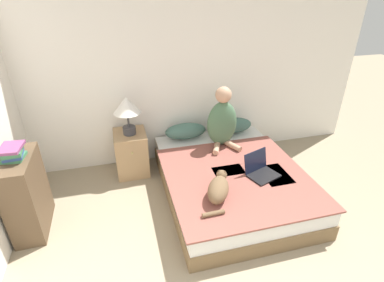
{
  "coord_description": "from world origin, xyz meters",
  "views": [
    {
      "loc": [
        -0.89,
        -0.39,
        2.28
      ],
      "look_at": [
        -0.17,
        2.36,
        0.72
      ],
      "focal_mm": 28.0,
      "sensor_mm": 36.0,
      "label": 1
    }
  ],
  "objects_px": {
    "book_stack_top": "(12,152)",
    "person_sitting": "(222,121)",
    "cat_tabby": "(218,189)",
    "nightstand": "(132,153)",
    "pillow_far": "(232,125)",
    "bed": "(230,180)",
    "pillow_near": "(186,131)",
    "bookshelf": "(27,195)",
    "laptop_open": "(261,170)",
    "table_lamp": "(127,108)"
  },
  "relations": [
    {
      "from": "bookshelf",
      "to": "pillow_near",
      "type": "bearing_deg",
      "value": 24.75
    },
    {
      "from": "nightstand",
      "to": "bookshelf",
      "type": "bearing_deg",
      "value": -144.25
    },
    {
      "from": "bookshelf",
      "to": "book_stack_top",
      "type": "bearing_deg",
      "value": -50.74
    },
    {
      "from": "pillow_far",
      "to": "bed",
      "type": "bearing_deg",
      "value": -112.04
    },
    {
      "from": "cat_tabby",
      "to": "book_stack_top",
      "type": "relative_size",
      "value": 1.95
    },
    {
      "from": "laptop_open",
      "to": "book_stack_top",
      "type": "relative_size",
      "value": 1.58
    },
    {
      "from": "person_sitting",
      "to": "nightstand",
      "type": "xyz_separation_m",
      "value": [
        -1.15,
        0.23,
        -0.42
      ]
    },
    {
      "from": "pillow_far",
      "to": "nightstand",
      "type": "xyz_separation_m",
      "value": [
        -1.41,
        -0.06,
        -0.19
      ]
    },
    {
      "from": "bed",
      "to": "book_stack_top",
      "type": "distance_m",
      "value": 2.26
    },
    {
      "from": "bed",
      "to": "pillow_far",
      "type": "xyz_separation_m",
      "value": [
        0.34,
        0.83,
        0.29
      ]
    },
    {
      "from": "person_sitting",
      "to": "bookshelf",
      "type": "height_order",
      "value": "person_sitting"
    },
    {
      "from": "cat_tabby",
      "to": "table_lamp",
      "type": "xyz_separation_m",
      "value": [
        -0.75,
        1.22,
        0.45
      ]
    },
    {
      "from": "bed",
      "to": "pillow_near",
      "type": "relative_size",
      "value": 3.55
    },
    {
      "from": "cat_tabby",
      "to": "table_lamp",
      "type": "relative_size",
      "value": 1.02
    },
    {
      "from": "pillow_far",
      "to": "nightstand",
      "type": "bearing_deg",
      "value": -177.37
    },
    {
      "from": "cat_tabby",
      "to": "laptop_open",
      "type": "distance_m",
      "value": 0.63
    },
    {
      "from": "cat_tabby",
      "to": "nightstand",
      "type": "relative_size",
      "value": 0.86
    },
    {
      "from": "person_sitting",
      "to": "book_stack_top",
      "type": "bearing_deg",
      "value": -166.2
    },
    {
      "from": "pillow_near",
      "to": "cat_tabby",
      "type": "height_order",
      "value": "pillow_near"
    },
    {
      "from": "table_lamp",
      "to": "pillow_far",
      "type": "bearing_deg",
      "value": 3.36
    },
    {
      "from": "pillow_near",
      "to": "table_lamp",
      "type": "height_order",
      "value": "table_lamp"
    },
    {
      "from": "pillow_near",
      "to": "laptop_open",
      "type": "bearing_deg",
      "value": -60.56
    },
    {
      "from": "laptop_open",
      "to": "bed",
      "type": "bearing_deg",
      "value": 119.03
    },
    {
      "from": "pillow_near",
      "to": "cat_tabby",
      "type": "distance_m",
      "value": 1.3
    },
    {
      "from": "laptop_open",
      "to": "bookshelf",
      "type": "bearing_deg",
      "value": 154.73
    },
    {
      "from": "bed",
      "to": "book_stack_top",
      "type": "height_order",
      "value": "book_stack_top"
    },
    {
      "from": "book_stack_top",
      "to": "bookshelf",
      "type": "bearing_deg",
      "value": 129.26
    },
    {
      "from": "pillow_near",
      "to": "book_stack_top",
      "type": "xyz_separation_m",
      "value": [
        -1.81,
        -0.84,
        0.42
      ]
    },
    {
      "from": "pillow_near",
      "to": "table_lamp",
      "type": "relative_size",
      "value": 1.15
    },
    {
      "from": "bed",
      "to": "table_lamp",
      "type": "bearing_deg",
      "value": 145.2
    },
    {
      "from": "cat_tabby",
      "to": "nightstand",
      "type": "distance_m",
      "value": 1.46
    },
    {
      "from": "bed",
      "to": "laptop_open",
      "type": "height_order",
      "value": "laptop_open"
    },
    {
      "from": "pillow_far",
      "to": "laptop_open",
      "type": "distance_m",
      "value": 1.05
    },
    {
      "from": "nightstand",
      "to": "table_lamp",
      "type": "xyz_separation_m",
      "value": [
        0.0,
        -0.02,
        0.63
      ]
    },
    {
      "from": "bookshelf",
      "to": "book_stack_top",
      "type": "distance_m",
      "value": 0.48
    },
    {
      "from": "bed",
      "to": "nightstand",
      "type": "xyz_separation_m",
      "value": [
        -1.08,
        0.76,
        0.1
      ]
    },
    {
      "from": "pillow_far",
      "to": "laptop_open",
      "type": "xyz_separation_m",
      "value": [
        -0.08,
        -1.05,
        -0.05
      ]
    },
    {
      "from": "pillow_far",
      "to": "person_sitting",
      "type": "xyz_separation_m",
      "value": [
        -0.27,
        -0.29,
        0.23
      ]
    },
    {
      "from": "pillow_near",
      "to": "bookshelf",
      "type": "distance_m",
      "value": 1.99
    },
    {
      "from": "book_stack_top",
      "to": "person_sitting",
      "type": "bearing_deg",
      "value": 13.8
    },
    {
      "from": "person_sitting",
      "to": "laptop_open",
      "type": "xyz_separation_m",
      "value": [
        0.19,
        -0.76,
        -0.28
      ]
    },
    {
      "from": "bed",
      "to": "bookshelf",
      "type": "height_order",
      "value": "bookshelf"
    },
    {
      "from": "pillow_near",
      "to": "table_lamp",
      "type": "distance_m",
      "value": 0.86
    },
    {
      "from": "person_sitting",
      "to": "cat_tabby",
      "type": "bearing_deg",
      "value": -111.24
    },
    {
      "from": "pillow_far",
      "to": "book_stack_top",
      "type": "distance_m",
      "value": 2.65
    },
    {
      "from": "cat_tabby",
      "to": "person_sitting",
      "type": "bearing_deg",
      "value": 7.06
    },
    {
      "from": "nightstand",
      "to": "bookshelf",
      "type": "height_order",
      "value": "bookshelf"
    },
    {
      "from": "laptop_open",
      "to": "book_stack_top",
      "type": "bearing_deg",
      "value": 154.8
    },
    {
      "from": "pillow_far",
      "to": "laptop_open",
      "type": "bearing_deg",
      "value": -94.29
    },
    {
      "from": "table_lamp",
      "to": "book_stack_top",
      "type": "distance_m",
      "value": 1.31
    }
  ]
}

